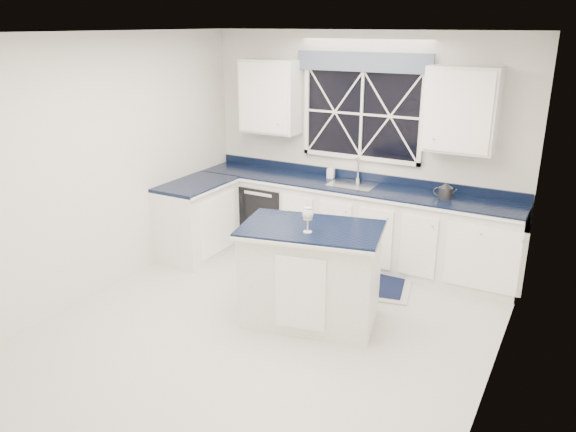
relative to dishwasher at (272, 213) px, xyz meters
The scene contains 13 objects.
ground 2.28m from the dishwasher, 60.57° to the right, with size 4.50×4.50×0.00m, color #B7B7B2.
back_wall 1.48m from the dishwasher, 15.26° to the left, with size 4.00×0.10×2.70m, color silver.
base_cabinets 0.79m from the dishwasher, 12.13° to the right, with size 3.99×1.60×0.90m.
countertop 1.21m from the dishwasher, ahead, with size 3.98×0.64×0.04m, color black.
dishwasher is the anchor object (origin of this frame).
window 1.81m from the dishwasher, 12.95° to the left, with size 1.65×0.09×1.26m.
upper_cabinets 1.86m from the dishwasher, ahead, with size 3.10×0.34×0.90m.
faucet 1.31m from the dishwasher, 10.02° to the left, with size 0.05×0.20×0.30m.
island 2.11m from the dishwasher, 49.37° to the right, with size 1.44×1.05×0.97m.
rug 1.53m from the dishwasher, 24.05° to the right, with size 1.57×1.14×0.02m.
kettle 2.30m from the dishwasher, ahead, with size 0.25×0.18×0.18m.
wine_glass 2.35m from the dishwasher, 51.09° to the right, with size 0.10×0.10×0.24m.
soap_bottle 0.99m from the dishwasher, 13.26° to the left, with size 0.08×0.08×0.18m, color silver.
Camera 1 is at (2.45, -4.05, 2.78)m, focal length 35.00 mm.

